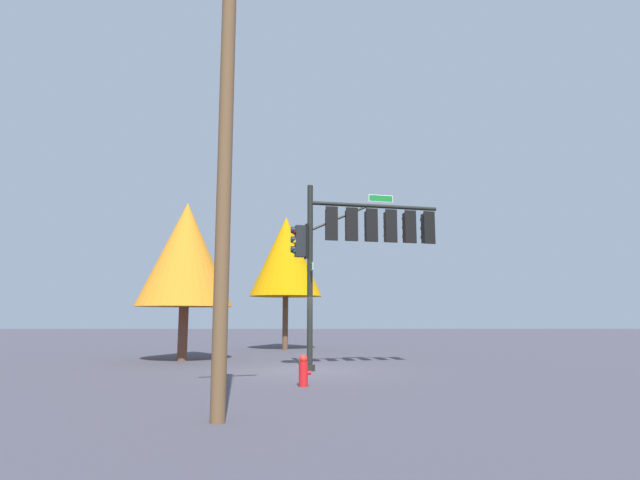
{
  "coord_description": "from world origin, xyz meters",
  "views": [
    {
      "loc": [
        0.17,
        -17.89,
        1.83
      ],
      "look_at": [
        0.36,
        0.42,
        4.56
      ],
      "focal_mm": 28.85,
      "sensor_mm": 36.0,
      "label": 1
    }
  ],
  "objects_px": {
    "signal_pole_assembly": "(360,236)",
    "fire_hydrant": "(303,371)",
    "tree_near": "(186,254)",
    "utility_pole": "(225,165)",
    "tree_mid": "(286,257)"
  },
  "relations": [
    {
      "from": "utility_pole",
      "to": "tree_near",
      "type": "height_order",
      "value": "utility_pole"
    },
    {
      "from": "utility_pole",
      "to": "tree_near",
      "type": "distance_m",
      "value": 13.29
    },
    {
      "from": "utility_pole",
      "to": "tree_near",
      "type": "relative_size",
      "value": 1.33
    },
    {
      "from": "utility_pole",
      "to": "signal_pole_assembly",
      "type": "bearing_deg",
      "value": 69.87
    },
    {
      "from": "signal_pole_assembly",
      "to": "fire_hydrant",
      "type": "distance_m",
      "value": 6.44
    },
    {
      "from": "signal_pole_assembly",
      "to": "utility_pole",
      "type": "xyz_separation_m",
      "value": [
        -3.3,
        -9.02,
        -0.1
      ]
    },
    {
      "from": "signal_pole_assembly",
      "to": "fire_hydrant",
      "type": "bearing_deg",
      "value": -113.56
    },
    {
      "from": "signal_pole_assembly",
      "to": "tree_mid",
      "type": "relative_size",
      "value": 0.86
    },
    {
      "from": "fire_hydrant",
      "to": "tree_near",
      "type": "relative_size",
      "value": 0.12
    },
    {
      "from": "fire_hydrant",
      "to": "utility_pole",
      "type": "bearing_deg",
      "value": -106.73
    },
    {
      "from": "fire_hydrant",
      "to": "tree_near",
      "type": "distance_m",
      "value": 10.46
    },
    {
      "from": "utility_pole",
      "to": "fire_hydrant",
      "type": "height_order",
      "value": "utility_pole"
    },
    {
      "from": "fire_hydrant",
      "to": "tree_mid",
      "type": "xyz_separation_m",
      "value": [
        -1.37,
        15.38,
        4.83
      ]
    },
    {
      "from": "tree_near",
      "to": "signal_pole_assembly",
      "type": "bearing_deg",
      "value": -27.26
    },
    {
      "from": "signal_pole_assembly",
      "to": "utility_pole",
      "type": "relative_size",
      "value": 0.72
    }
  ]
}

